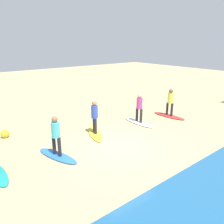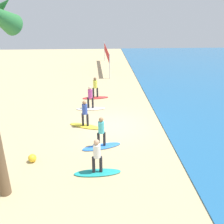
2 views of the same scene
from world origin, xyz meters
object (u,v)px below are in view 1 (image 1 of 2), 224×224
(surfboard_yellow, at_px, (95,133))
(surfboard_blue, at_px, (58,156))
(surfer_red, at_px, (170,100))
(surfboard_red, at_px, (169,116))
(beach_ball, at_px, (5,134))
(surfer_yellow, at_px, (95,115))
(surfer_blue, at_px, (56,133))
(surfer_white, at_px, (139,106))
(surfboard_white, at_px, (139,122))

(surfboard_yellow, xyz_separation_m, surfboard_blue, (2.49, 0.96, 0.00))
(surfer_red, xyz_separation_m, surfboard_blue, (7.64, 0.39, -0.99))
(surfboard_red, bearing_deg, beach_ball, -114.93)
(surfer_yellow, bearing_deg, surfboard_blue, 21.18)
(surfboard_blue, height_order, surfer_blue, surfer_blue)
(surfboard_red, distance_m, surfer_yellow, 5.28)
(surfboard_red, bearing_deg, surfboard_blue, -93.51)
(surfer_red, height_order, surfer_white, same)
(surfer_red, bearing_deg, surfboard_yellow, -6.37)
(surfer_yellow, bearing_deg, surfer_blue, 21.18)
(surfer_yellow, bearing_deg, surfer_red, 173.63)
(surfer_blue, bearing_deg, surfboard_yellow, -158.82)
(surfboard_red, distance_m, surfer_red, 0.99)
(surfer_red, distance_m, surfboard_yellow, 5.28)
(surfer_white, xyz_separation_m, surfboard_yellow, (2.84, -0.25, -0.99))
(beach_ball, bearing_deg, surfboard_red, 161.50)
(surfer_red, bearing_deg, surfer_yellow, -6.37)
(surfboard_red, distance_m, surfer_blue, 7.72)
(surfboard_blue, bearing_deg, surfer_red, 77.03)
(beach_ball, bearing_deg, surfboard_yellow, 146.98)
(surfer_white, relative_size, beach_ball, 4.14)
(surfer_white, xyz_separation_m, surfer_yellow, (2.84, -0.25, 0.00))
(surfboard_blue, bearing_deg, beach_ball, -176.76)
(surfboard_yellow, distance_m, surfer_yellow, 0.99)
(surfer_white, relative_size, surfer_yellow, 1.00)
(surfer_red, relative_size, surfboard_yellow, 0.78)
(surfboard_white, height_order, surfer_blue, surfer_blue)
(surfer_white, height_order, surfboard_blue, surfer_white)
(surfer_red, xyz_separation_m, surfboard_yellow, (5.15, -0.58, -0.99))
(surfer_yellow, height_order, beach_ball, surfer_yellow)
(beach_ball, bearing_deg, surfer_red, 161.50)
(surfer_yellow, distance_m, surfer_blue, 2.67)
(surfer_red, height_order, surfer_yellow, same)
(surfboard_red, xyz_separation_m, surfboard_white, (2.31, -0.33, 0.00))
(surfboard_white, relative_size, surfboard_blue, 1.00)
(beach_ball, bearing_deg, surfboard_white, 158.04)
(surfboard_yellow, xyz_separation_m, surfer_blue, (2.49, 0.96, 0.99))
(surfer_blue, bearing_deg, surfer_white, -172.33)
(surfboard_yellow, relative_size, surfer_yellow, 1.28)
(surfer_red, xyz_separation_m, surfer_yellow, (5.15, -0.58, 0.00))
(surfboard_red, xyz_separation_m, surfer_yellow, (5.15, -0.58, 0.99))
(surfboard_red, height_order, surfboard_yellow, same)
(surfboard_white, xyz_separation_m, surfer_white, (0.00, 0.00, 0.99))
(surfboard_yellow, relative_size, surfer_blue, 1.28)
(surfer_yellow, bearing_deg, beach_ball, -33.02)
(surfboard_red, relative_size, surfer_white, 1.28)
(surfboard_yellow, distance_m, beach_ball, 4.35)
(surfer_white, bearing_deg, beach_ball, -21.96)
(surfer_yellow, relative_size, beach_ball, 4.14)
(surfer_blue, relative_size, beach_ball, 4.14)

